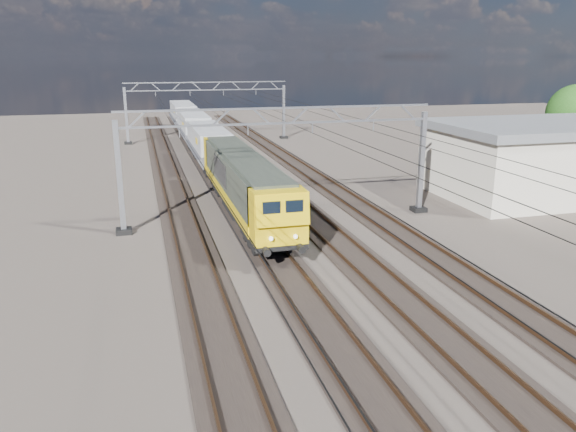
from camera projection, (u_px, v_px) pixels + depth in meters
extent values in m
plane|color=black|center=(299.00, 241.00, 31.51)|extent=(160.00, 160.00, 0.00)
cube|color=black|center=(191.00, 249.00, 30.01)|extent=(2.60, 140.00, 0.12)
cube|color=brown|center=(177.00, 248.00, 29.79)|extent=(0.08, 140.00, 0.16)
cube|color=brown|center=(204.00, 245.00, 30.14)|extent=(0.08, 140.00, 0.16)
cube|color=black|center=(264.00, 243.00, 31.00)|extent=(2.60, 140.00, 0.12)
cube|color=brown|center=(251.00, 241.00, 30.78)|extent=(0.08, 140.00, 0.16)
cube|color=brown|center=(276.00, 239.00, 31.14)|extent=(0.08, 140.00, 0.16)
cube|color=black|center=(332.00, 237.00, 31.99)|extent=(2.60, 140.00, 0.12)
cube|color=brown|center=(320.00, 236.00, 31.77)|extent=(0.08, 140.00, 0.16)
cube|color=brown|center=(344.00, 234.00, 32.13)|extent=(0.08, 140.00, 0.16)
cube|color=black|center=(396.00, 232.00, 32.99)|extent=(2.60, 140.00, 0.12)
cube|color=brown|center=(385.00, 230.00, 32.76)|extent=(0.08, 140.00, 0.16)
cube|color=brown|center=(408.00, 228.00, 33.12)|extent=(0.08, 140.00, 0.16)
cube|color=#9B9FAA|center=(120.00, 178.00, 31.97)|extent=(0.30, 0.30, 6.60)
cube|color=#9B9FAA|center=(421.00, 163.00, 36.68)|extent=(0.30, 0.30, 6.60)
cube|color=black|center=(124.00, 231.00, 32.83)|extent=(0.90, 0.90, 0.30)
cube|color=black|center=(418.00, 209.00, 37.55)|extent=(0.90, 0.90, 0.30)
cube|color=#9B9FAA|center=(281.00, 108.00, 33.30)|extent=(19.30, 0.18, 0.12)
cube|color=#9B9FAA|center=(281.00, 123.00, 33.55)|extent=(19.30, 0.18, 0.12)
cube|color=#9B9FAA|center=(137.00, 120.00, 31.36)|extent=(1.03, 0.10, 0.94)
cube|color=#9B9FAA|center=(180.00, 118.00, 31.95)|extent=(1.03, 0.10, 0.94)
cube|color=#9B9FAA|center=(221.00, 117.00, 32.54)|extent=(1.03, 0.10, 0.94)
cube|color=#9B9FAA|center=(261.00, 116.00, 33.13)|extent=(1.03, 0.10, 0.94)
cube|color=#9B9FAA|center=(300.00, 115.00, 33.72)|extent=(1.03, 0.10, 0.94)
cube|color=#9B9FAA|center=(337.00, 114.00, 34.31)|extent=(1.03, 0.10, 0.94)
cube|color=#9B9FAA|center=(373.00, 113.00, 34.90)|extent=(1.03, 0.10, 0.94)
cube|color=#9B9FAA|center=(408.00, 112.00, 35.49)|extent=(1.03, 0.10, 0.94)
cube|color=#9B9FAA|center=(179.00, 132.00, 32.15)|extent=(0.06, 0.06, 0.65)
cube|color=#9B9FAA|center=(248.00, 130.00, 33.14)|extent=(0.06, 0.06, 0.65)
cube|color=#9B9FAA|center=(313.00, 128.00, 34.13)|extent=(0.06, 0.06, 0.65)
cube|color=#9B9FAA|center=(373.00, 126.00, 35.12)|extent=(0.06, 0.06, 0.65)
cube|color=#9B9FAA|center=(126.00, 116.00, 65.42)|extent=(0.30, 0.30, 6.60)
cube|color=#9B9FAA|center=(284.00, 112.00, 70.14)|extent=(0.30, 0.30, 6.60)
cube|color=black|center=(128.00, 143.00, 66.29)|extent=(0.90, 0.90, 0.30)
cube|color=black|center=(284.00, 137.00, 71.00)|extent=(0.90, 0.90, 0.30)
cube|color=#9B9FAA|center=(206.00, 82.00, 66.75)|extent=(19.30, 0.18, 0.12)
cube|color=#9B9FAA|center=(207.00, 90.00, 67.00)|extent=(19.30, 0.18, 0.12)
cube|color=#9B9FAA|center=(135.00, 87.00, 64.82)|extent=(1.03, 0.10, 0.94)
cube|color=#9B9FAA|center=(156.00, 87.00, 65.40)|extent=(1.03, 0.10, 0.94)
cube|color=#9B9FAA|center=(176.00, 86.00, 65.99)|extent=(1.03, 0.10, 0.94)
cube|color=#9B9FAA|center=(197.00, 86.00, 66.58)|extent=(1.03, 0.10, 0.94)
cube|color=#9B9FAA|center=(217.00, 86.00, 67.17)|extent=(1.03, 0.10, 0.94)
cube|color=#9B9FAA|center=(236.00, 86.00, 67.76)|extent=(1.03, 0.10, 0.94)
cube|color=#9B9FAA|center=(255.00, 85.00, 68.35)|extent=(1.03, 0.10, 0.94)
cube|color=#9B9FAA|center=(274.00, 85.00, 68.94)|extent=(1.03, 0.10, 0.94)
cube|color=#9B9FAA|center=(156.00, 94.00, 65.60)|extent=(0.06, 0.06, 0.65)
cube|color=#9B9FAA|center=(190.00, 93.00, 66.59)|extent=(0.06, 0.06, 0.65)
cube|color=#9B9FAA|center=(223.00, 92.00, 67.59)|extent=(0.06, 0.06, 0.65)
cube|color=#9B9FAA|center=(256.00, 92.00, 68.58)|extent=(0.06, 0.06, 0.65)
cylinder|color=black|center=(175.00, 129.00, 35.95)|extent=(0.03, 140.00, 0.03)
cylinder|color=black|center=(174.00, 121.00, 35.82)|extent=(0.03, 140.00, 0.03)
cylinder|color=black|center=(236.00, 127.00, 36.95)|extent=(0.03, 140.00, 0.03)
cylinder|color=black|center=(236.00, 120.00, 36.81)|extent=(0.03, 140.00, 0.03)
cylinder|color=black|center=(295.00, 125.00, 37.94)|extent=(0.03, 140.00, 0.03)
cylinder|color=black|center=(295.00, 118.00, 37.80)|extent=(0.03, 140.00, 0.03)
cylinder|color=black|center=(350.00, 124.00, 38.93)|extent=(0.03, 140.00, 0.03)
cylinder|color=black|center=(350.00, 116.00, 38.79)|extent=(0.03, 140.00, 0.03)
cube|color=black|center=(266.00, 235.00, 30.22)|extent=(2.20, 3.60, 0.60)
cube|color=black|center=(228.00, 184.00, 42.30)|extent=(2.20, 3.60, 0.60)
cube|color=black|center=(244.00, 199.00, 36.16)|extent=(2.65, 20.00, 0.25)
cube|color=black|center=(244.00, 205.00, 36.26)|extent=(2.20, 4.50, 0.75)
cube|color=#2A3028|center=(243.00, 178.00, 35.77)|extent=(2.65, 17.00, 2.60)
cube|color=gold|center=(223.00, 194.00, 35.71)|extent=(0.04, 17.00, 0.60)
cube|color=gold|center=(264.00, 192.00, 36.38)|extent=(0.04, 17.00, 0.60)
cube|color=black|center=(220.00, 170.00, 36.27)|extent=(0.05, 5.00, 1.40)
cube|color=black|center=(261.00, 168.00, 36.94)|extent=(0.05, 5.00, 1.40)
cube|color=#2A3028|center=(243.00, 156.00, 35.39)|extent=(2.25, 18.00, 0.15)
cube|color=gold|center=(278.00, 215.00, 27.31)|extent=(2.65, 1.80, 2.60)
cube|color=gold|center=(282.00, 210.00, 26.29)|extent=(2.60, 0.46, 1.52)
cube|color=black|center=(272.00, 210.00, 26.04)|extent=(0.85, 0.08, 0.75)
cube|color=black|center=(294.00, 208.00, 26.31)|extent=(0.85, 0.08, 0.75)
cylinder|color=black|center=(266.00, 252.00, 26.37)|extent=(0.36, 0.50, 0.36)
cylinder|color=black|center=(301.00, 249.00, 26.79)|extent=(0.36, 0.50, 0.36)
cylinder|color=white|center=(271.00, 239.00, 26.36)|extent=(0.20, 0.08, 0.20)
cylinder|color=white|center=(296.00, 237.00, 26.66)|extent=(0.20, 0.08, 0.20)
cube|color=gold|center=(222.00, 155.00, 44.23)|extent=(2.65, 1.80, 2.60)
cube|color=gold|center=(220.00, 146.00, 44.97)|extent=(2.60, 0.46, 1.52)
cube|color=black|center=(213.00, 145.00, 44.90)|extent=(0.85, 0.08, 0.75)
cube|color=black|center=(227.00, 145.00, 45.17)|extent=(0.85, 0.08, 0.75)
cylinder|color=black|center=(210.00, 170.00, 45.51)|extent=(0.36, 0.50, 0.36)
cylinder|color=black|center=(231.00, 169.00, 45.93)|extent=(0.36, 0.50, 0.36)
cylinder|color=white|center=(213.00, 162.00, 45.32)|extent=(0.20, 0.08, 0.20)
cylinder|color=white|center=(228.00, 162.00, 45.62)|extent=(0.20, 0.08, 0.20)
cube|color=black|center=(216.00, 168.00, 48.54)|extent=(2.20, 2.60, 0.55)
cube|color=black|center=(204.00, 151.00, 56.90)|extent=(2.20, 2.60, 0.55)
cube|color=black|center=(209.00, 155.00, 52.62)|extent=(2.40, 13.00, 0.20)
cube|color=gray|center=(208.00, 137.00, 52.15)|extent=(2.80, 12.00, 1.80)
cube|color=#4D4F55|center=(199.00, 151.00, 52.25)|extent=(1.48, 12.00, 1.36)
cube|color=#4D4F55|center=(219.00, 150.00, 52.73)|extent=(1.48, 12.00, 1.36)
cube|color=gold|center=(196.00, 141.00, 48.98)|extent=(0.04, 1.20, 0.50)
cube|color=black|center=(198.00, 144.00, 61.73)|extent=(2.20, 2.60, 0.55)
cube|color=black|center=(190.00, 134.00, 70.09)|extent=(2.20, 2.60, 0.55)
cube|color=black|center=(194.00, 135.00, 65.81)|extent=(2.40, 13.00, 0.20)
cube|color=gray|center=(193.00, 121.00, 65.34)|extent=(2.80, 12.00, 1.80)
cube|color=#4D4F55|center=(185.00, 132.00, 65.45)|extent=(1.48, 12.00, 1.36)
cube|color=#4D4F55|center=(202.00, 131.00, 65.92)|extent=(1.48, 12.00, 1.36)
cube|color=gold|center=(183.00, 123.00, 62.18)|extent=(0.04, 1.20, 0.50)
cube|color=black|center=(187.00, 129.00, 74.93)|extent=(2.20, 2.60, 0.55)
cube|color=black|center=(181.00, 121.00, 83.29)|extent=(2.20, 2.60, 0.55)
cube|color=black|center=(184.00, 122.00, 79.01)|extent=(2.40, 13.00, 0.20)
cube|color=gray|center=(183.00, 110.00, 78.54)|extent=(2.80, 12.00, 1.80)
cube|color=#4D4F55|center=(177.00, 119.00, 78.65)|extent=(1.48, 12.00, 1.36)
cube|color=#4D4F55|center=(190.00, 119.00, 79.12)|extent=(1.48, 12.00, 1.36)
cube|color=gold|center=(174.00, 111.00, 75.37)|extent=(0.04, 1.20, 0.50)
cube|color=beige|center=(559.00, 162.00, 41.89)|extent=(18.00, 10.00, 4.80)
cube|color=slate|center=(564.00, 126.00, 41.15)|extent=(18.60, 10.60, 0.60)
cylinder|color=#39271A|center=(571.00, 149.00, 51.47)|extent=(0.70, 0.70, 3.64)
sphere|color=#18370F|center=(576.00, 113.00, 50.57)|extent=(5.10, 5.10, 5.10)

